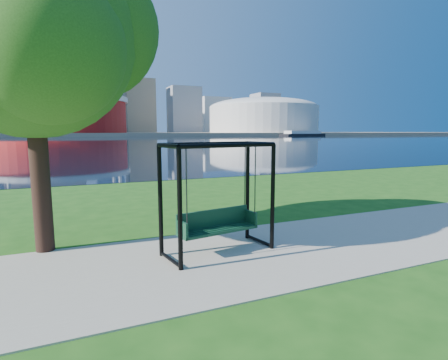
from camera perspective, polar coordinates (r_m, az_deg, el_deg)
ground at (r=8.25m, az=-1.46°, el=-11.54°), size 900.00×900.00×0.00m
path at (r=7.81m, az=-0.06°, el=-12.56°), size 120.00×4.00×0.03m
river at (r=109.30m, az=-21.90°, el=5.91°), size 900.00×180.00×0.02m
far_bank at (r=313.24m, az=-22.95°, el=6.97°), size 900.00×228.00×2.00m
stadium at (r=242.60m, az=-25.35°, el=9.87°), size 83.00×83.00×32.00m
arena at (r=279.03m, az=6.46°, el=10.55°), size 84.00×84.00×26.56m
skyline at (r=328.30m, az=-24.07°, el=13.03°), size 392.00×66.00×96.50m
swing at (r=7.84m, az=-1.07°, el=-3.36°), size 2.60×1.46×2.51m
park_tree at (r=9.13m, az=-29.49°, el=20.89°), size 5.74×5.18×7.12m
barge at (r=237.30m, az=12.74°, el=7.41°), size 34.11×13.79×3.31m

